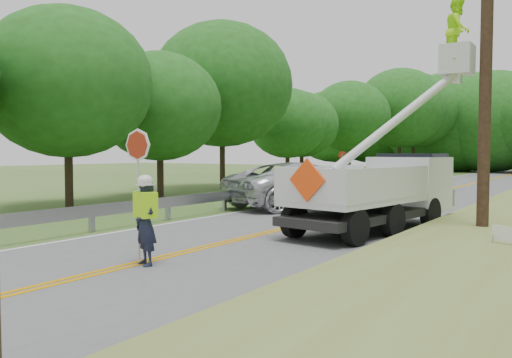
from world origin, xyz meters
The scene contains 10 objects.
ground centered at (0.00, 0.00, 0.00)m, with size 140.00×140.00×0.00m, color #3A5C24.
road centered at (0.00, 14.00, 0.01)m, with size 7.20×96.00×0.03m.
guardrail centered at (-4.02, 14.91, 0.55)m, with size 0.18×48.00×0.77m.
treeline_left centered at (-10.46, 31.52, 5.71)m, with size 10.71×56.31×10.49m.
flagger centered at (0.25, 1.79, 0.97)m, with size 1.07×0.57×2.65m.
bucket_truck centered at (2.57, 9.21, 1.45)m, with size 3.90×6.40×6.16m.
suv_silver centered at (-2.31, 12.83, 0.91)m, with size 2.94×6.39×1.77m, color silver.
suv_darkgrey centered at (-1.58, 24.47, 0.87)m, with size 2.39×5.88×1.71m, color #33373B.
stop_sign_permanent centered at (-4.63, 21.54, 1.47)m, with size 0.47×0.14×2.25m.
yard_sign centered at (5.85, 6.48, 0.48)m, with size 0.44×0.21×0.67m.
Camera 1 is at (7.59, -5.30, 2.21)m, focal length 36.61 mm.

